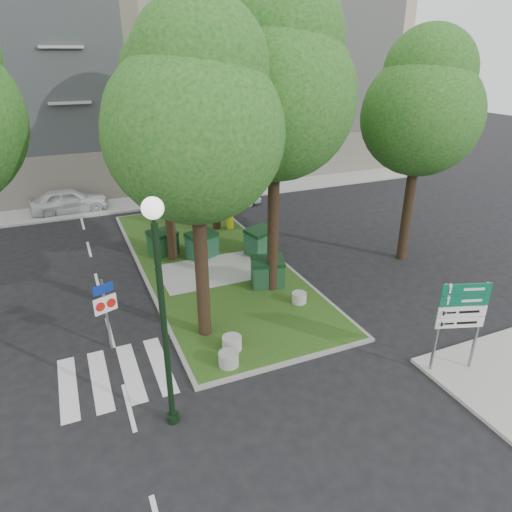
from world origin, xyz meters
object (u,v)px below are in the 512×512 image
tree_median_mid (162,105)px  directional_sign (461,313)px  litter_bin (230,223)px  dumpster_d (260,241)px  tree_street_right (423,104)px  tree_median_far (212,66)px  street_lamp (161,293)px  bollard_left (229,359)px  tree_median_near_right (277,83)px  dumpster_b (202,245)px  bollard_right (299,298)px  car_white (69,200)px  dumpster_a (163,243)px  traffic_sign_pole (105,305)px  car_silver (229,197)px  dumpster_c (268,272)px  tree_median_near_left (196,115)px  bollard_mid (232,343)px

tree_median_mid → directional_sign: (5.70, -11.37, -4.93)m
litter_bin → dumpster_d: bearing=-87.6°
directional_sign → tree_street_right: bearing=78.4°
tree_median_far → directional_sign: 15.88m
dumpster_d → street_lamp: (-6.50, -8.96, 3.14)m
bollard_left → tree_median_near_right: bearing=49.5°
dumpster_b → litter_bin: (2.51, 3.02, -0.27)m
dumpster_b → bollard_right: (2.12, -5.61, -0.40)m
tree_median_mid → car_white: 11.96m
dumpster_a → dumpster_b: bearing=-48.8°
dumpster_a → directional_sign: size_ratio=0.51×
bollard_left → traffic_sign_pole: size_ratio=0.25×
dumpster_b → dumpster_d: (2.67, -0.68, 0.01)m
tree_median_far → dumpster_a: bearing=-146.4°
directional_sign → car_silver: size_ratio=0.73×
dumpster_c → directional_sign: directional_sign is taller
tree_median_near_right → dumpster_c: tree_median_near_right is taller
dumpster_a → street_lamp: (-2.24, -10.69, 3.17)m
dumpster_a → bollard_left: dumpster_a is taller
tree_street_right → bollard_right: (-6.64, -2.02, -6.66)m
tree_median_near_right → directional_sign: (2.70, -6.87, -5.94)m
tree_median_far → dumpster_d: tree_median_far is taller
tree_median_far → bollard_left: tree_median_far is taller
traffic_sign_pole → car_white: traffic_sign_pole is taller
tree_median_near_left → dumpster_b: size_ratio=6.46×
traffic_sign_pole → tree_median_near_left: bearing=-28.3°
bollard_left → directional_sign: (6.16, -2.81, 1.70)m
tree_median_far → litter_bin: bearing=-35.2°
dumpster_a → tree_median_mid: bearing=-76.2°
dumpster_b → car_silver: bearing=36.1°
car_white → directional_sign: bearing=-155.8°
dumpster_d → car_silver: dumpster_d is taller
tree_median_near_right → tree_median_mid: size_ratio=1.15×
tree_median_near_right → car_white: (-7.07, 13.86, -7.23)m
tree_street_right → dumpster_a: (-10.36, 4.63, -6.28)m
dumpster_c → bollard_left: bearing=-112.3°
dumpster_b → directional_sign: 11.90m
tree_median_mid → dumpster_d: bearing=-15.6°
tree_street_right → bollard_mid: 12.66m
tree_street_right → bollard_right: bearing=-163.1°
tree_median_mid → dumpster_c: (2.84, -4.24, -6.27)m
bollard_right → bollard_mid: size_ratio=0.89×
dumpster_d → car_silver: 7.63m
tree_median_near_right → dumpster_d: 8.06m
dumpster_a → dumpster_c: 5.83m
tree_median_near_left → traffic_sign_pole: tree_median_near_left is taller
street_lamp → dumpster_b: bearing=68.3°
tree_median_mid → bollard_left: tree_median_mid is taller
tree_median_far → traffic_sign_pole: 13.18m
tree_median_mid → car_silver: (5.10, 6.44, -6.33)m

